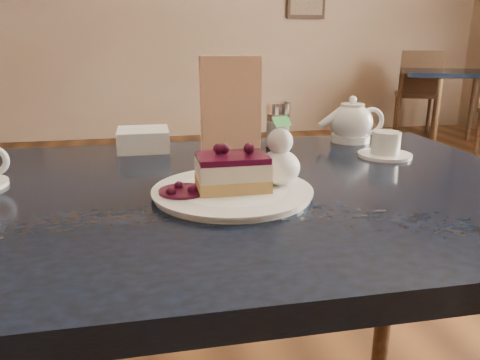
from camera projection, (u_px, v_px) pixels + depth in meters
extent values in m
cube|color=gray|center=(147.00, 0.00, 5.05)|extent=(8.00, 0.02, 3.00)
cube|color=black|center=(228.00, 197.00, 0.93)|extent=(1.32, 0.88, 0.04)
cylinder|color=#513824|center=(389.00, 269.00, 1.51)|extent=(0.05, 0.05, 0.78)
cylinder|color=white|center=(232.00, 192.00, 0.87)|extent=(0.29, 0.29, 0.01)
cube|color=tan|center=(232.00, 183.00, 0.87)|extent=(0.13, 0.09, 0.02)
cube|color=beige|center=(232.00, 169.00, 0.86)|extent=(0.13, 0.09, 0.03)
cube|color=#420829|center=(232.00, 158.00, 0.85)|extent=(0.13, 0.09, 0.01)
ellipsoid|color=white|center=(279.00, 167.00, 0.89)|extent=(0.08, 0.08, 0.07)
cylinder|color=#420829|center=(183.00, 191.00, 0.85)|extent=(0.09, 0.09, 0.01)
cylinder|color=white|center=(385.00, 155.00, 1.16)|extent=(0.13, 0.13, 0.01)
cylinder|color=white|center=(386.00, 143.00, 1.15)|extent=(0.07, 0.07, 0.05)
ellipsoid|color=white|center=(351.00, 124.00, 1.32)|extent=(0.12, 0.12, 0.10)
cylinder|color=white|center=(353.00, 103.00, 1.30)|extent=(0.07, 0.07, 0.01)
cylinder|color=white|center=(324.00, 125.00, 1.30)|extent=(0.07, 0.02, 0.06)
cube|color=beige|center=(231.00, 104.00, 1.19)|extent=(0.15, 0.03, 0.24)
cylinder|color=white|center=(278.00, 130.00, 1.24)|extent=(0.06, 0.06, 0.09)
cylinder|color=silver|center=(278.00, 108.00, 1.23)|extent=(0.07, 0.07, 0.03)
cube|color=white|center=(143.00, 139.00, 1.23)|extent=(0.13, 0.13, 0.05)
cube|color=black|center=(460.00, 73.00, 4.67)|extent=(1.32, 1.21, 0.04)
cylinder|color=#513824|center=(436.00, 119.00, 4.38)|extent=(0.05, 0.05, 0.75)
cylinder|color=#513824|center=(398.00, 109.00, 5.02)|extent=(0.05, 0.05, 0.75)
cylinder|color=#513824|center=(471.00, 107.00, 5.19)|extent=(0.05, 0.05, 0.75)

